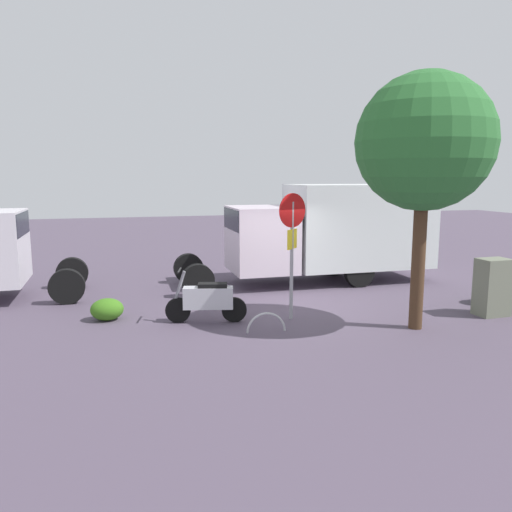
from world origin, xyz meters
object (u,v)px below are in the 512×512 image
at_px(street_tree, 424,143).
at_px(bike_rack_hoop, 266,332).
at_px(box_truck_near, 331,229).
at_px(utility_cabinet, 493,287).
at_px(stop_sign, 292,236).
at_px(motorcycle, 208,299).

height_order(street_tree, bike_rack_hoop, street_tree).
distance_m(box_truck_near, utility_cabinet, 5.12).
bearing_deg(utility_cabinet, stop_sign, -11.81).
bearing_deg(street_tree, bike_rack_hoop, -10.75).
xyz_separation_m(motorcycle, bike_rack_hoop, (-1.05, 1.04, -0.52)).
xyz_separation_m(motorcycle, street_tree, (-4.21, 1.64, 3.37)).
bearing_deg(motorcycle, bike_rack_hoop, 148.83).
xyz_separation_m(street_tree, bike_rack_hoop, (3.16, -0.60, -3.89)).
bearing_deg(utility_cabinet, box_truck_near, -65.60).
xyz_separation_m(box_truck_near, motorcycle, (4.44, 3.35, -1.12)).
relative_size(street_tree, bike_rack_hoop, 6.26).
bearing_deg(motorcycle, box_truck_near, -129.38).
height_order(motorcycle, utility_cabinet, utility_cabinet).
bearing_deg(stop_sign, utility_cabinet, 168.19).
bearing_deg(stop_sign, street_tree, 149.40).
distance_m(motorcycle, street_tree, 5.64).
bearing_deg(utility_cabinet, street_tree, 10.12).
height_order(stop_sign, street_tree, street_tree).
xyz_separation_m(stop_sign, utility_cabinet, (-4.63, 0.97, -1.23)).
height_order(box_truck_near, bike_rack_hoop, box_truck_near).
height_order(box_truck_near, motorcycle, box_truck_near).
bearing_deg(box_truck_near, utility_cabinet, 114.93).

